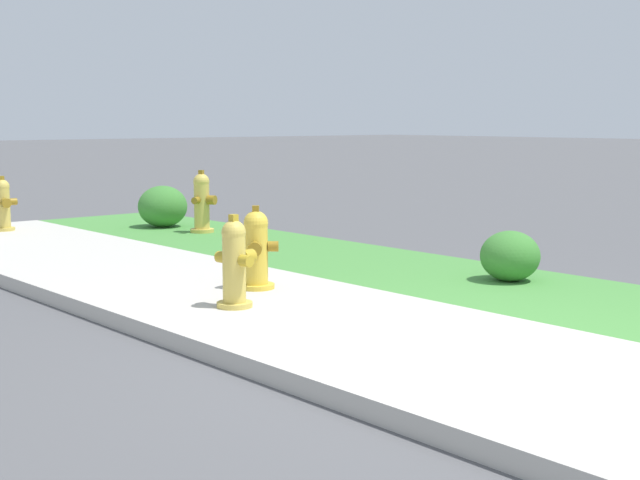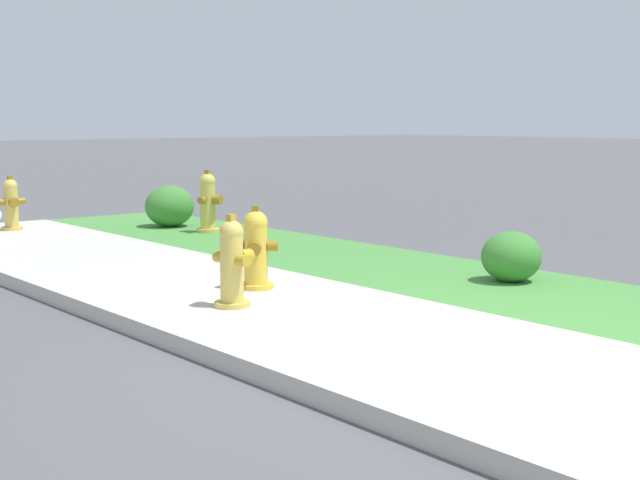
{
  "view_description": "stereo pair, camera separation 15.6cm",
  "coord_description": "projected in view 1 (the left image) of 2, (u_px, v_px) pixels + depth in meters",
  "views": [
    {
      "loc": [
        3.37,
        -4.15,
        1.45
      ],
      "look_at": [
        -2.5,
        0.92,
        0.4
      ],
      "focal_mm": 50.0,
      "sensor_mm": 36.0,
      "label": 1
    },
    {
      "loc": [
        3.47,
        -4.03,
        1.45
      ],
      "look_at": [
        -2.5,
        0.92,
        0.4
      ],
      "focal_mm": 50.0,
      "sensor_mm": 36.0,
      "label": 2
    }
  ],
  "objects": [
    {
      "name": "street_curb",
      "position": [
        326.0,
        389.0,
        4.63
      ],
      "size": [
        18.0,
        0.16,
        0.12
      ],
      "primitive_type": "cube",
      "color": "#BCB7AD",
      "rests_on": "ground"
    },
    {
      "name": "fire_hydrant_far_end",
      "position": [
        256.0,
        250.0,
        7.6
      ],
      "size": [
        0.35,
        0.35,
        0.73
      ],
      "rotation": [
        0.0,
        0.0,
        4.0
      ],
      "color": "gold",
      "rests_on": "ground"
    },
    {
      "name": "shrub_bush_far_verge",
      "position": [
        163.0,
        206.0,
        12.08
      ],
      "size": [
        0.66,
        0.66,
        0.56
      ],
      "color": "#3D7F33",
      "rests_on": "ground"
    },
    {
      "name": "shrub_bush_mid_verge",
      "position": [
        510.0,
        256.0,
        8.03
      ],
      "size": [
        0.54,
        0.54,
        0.46
      ],
      "color": "#3D7F33",
      "rests_on": "ground"
    },
    {
      "name": "fire_hydrant_mid_block",
      "position": [
        3.0,
        205.0,
        11.61
      ],
      "size": [
        0.33,
        0.37,
        0.73
      ],
      "rotation": [
        0.0,
        0.0,
        4.62
      ],
      "color": "gold",
      "rests_on": "ground"
    },
    {
      "name": "fire_hydrant_near_corner",
      "position": [
        235.0,
        263.0,
        6.85
      ],
      "size": [
        0.37,
        0.33,
        0.73
      ],
      "rotation": [
        0.0,
        0.0,
        0.12
      ],
      "color": "gold",
      "rests_on": "ground"
    },
    {
      "name": "fire_hydrant_across_street",
      "position": [
        202.0,
        202.0,
        11.48
      ],
      "size": [
        0.36,
        0.38,
        0.81
      ],
      "rotation": [
        0.0,
        0.0,
        5.17
      ],
      "color": "gold",
      "rests_on": "ground"
    },
    {
      "name": "ground_plane",
      "position": [
        474.0,
        360.0,
        5.41
      ],
      "size": [
        120.0,
        120.0,
        0.0
      ],
      "primitive_type": "plane",
      "color": "#515154"
    },
    {
      "name": "sidewalk_pavement",
      "position": [
        474.0,
        359.0,
        5.41
      ],
      "size": [
        18.0,
        2.23,
        0.01
      ],
      "primitive_type": "cube",
      "color": "#BCB7AD",
      "rests_on": "ground"
    }
  ]
}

